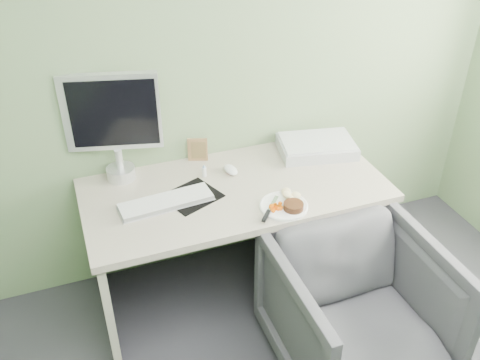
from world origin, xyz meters
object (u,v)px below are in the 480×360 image
object	(u,v)px
plate	(284,206)
monitor	(113,121)
desk	(235,214)
scanner	(317,147)
desk_chair	(358,311)

from	to	relation	value
plate	monitor	bearing A→B (deg)	141.63
desk	scanner	bearing A→B (deg)	17.46
desk	plate	xyz separation A→B (m)	(0.17, -0.25, 0.19)
desk	monitor	size ratio (longest dim) A/B	2.70
plate	desk	bearing A→B (deg)	123.69
monitor	plate	bearing A→B (deg)	-24.40
desk	scanner	xyz separation A→B (m)	(0.57, 0.18, 0.22)
plate	monitor	world-z (taller)	monitor
scanner	desk_chair	xyz separation A→B (m)	(-0.19, -0.88, -0.40)
plate	scanner	distance (m)	0.59
scanner	desk_chair	bearing A→B (deg)	-90.80
plate	monitor	distance (m)	0.97
monitor	desk_chair	world-z (taller)	monitor
desk	monitor	world-z (taller)	monitor
scanner	monitor	xyz separation A→B (m)	(-1.12, 0.14, 0.30)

